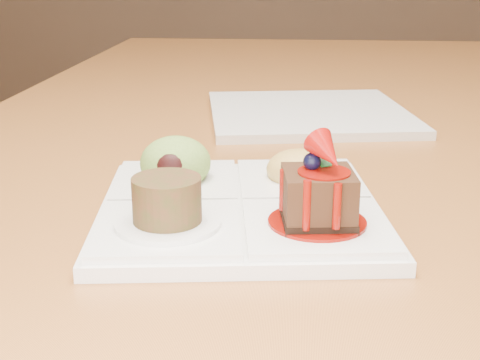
{
  "coord_description": "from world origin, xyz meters",
  "views": [
    {
      "loc": [
        -0.04,
        -0.97,
        0.97
      ],
      "look_at": [
        -0.08,
        -0.42,
        0.79
      ],
      "focal_mm": 50.0,
      "sensor_mm": 36.0,
      "label": 1
    }
  ],
  "objects": [
    {
      "name": "second_plate",
      "position": [
        -0.02,
        -0.03,
        0.76
      ],
      "size": [
        0.31,
        0.31,
        0.01
      ],
      "primitive_type": "cube",
      "rotation": [
        0.0,
        0.0,
        0.16
      ],
      "color": "silver",
      "rests_on": "dining_table"
    },
    {
      "name": "dining_table",
      "position": [
        0.0,
        0.0,
        0.68
      ],
      "size": [
        1.0,
        1.8,
        0.75
      ],
      "color": "#A3652A",
      "rests_on": "ground"
    },
    {
      "name": "sampler_plate",
      "position": [
        -0.09,
        -0.42,
        0.77
      ],
      "size": [
        0.27,
        0.27,
        0.1
      ],
      "rotation": [
        0.0,
        0.0,
        0.12
      ],
      "color": "silver",
      "rests_on": "dining_table"
    }
  ]
}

